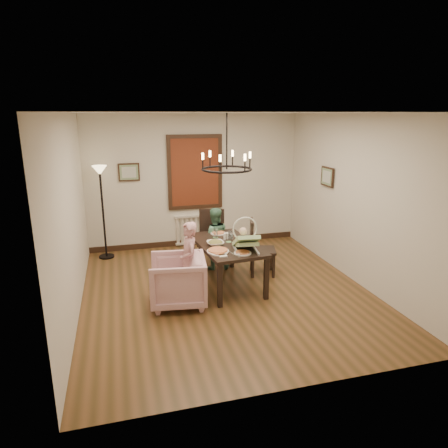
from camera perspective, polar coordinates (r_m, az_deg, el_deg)
name	(u,v)px	position (r m, az deg, el deg)	size (l,w,h in m)	color
room_shell	(220,202)	(6.48, -0.57, 3.13)	(4.51, 5.00, 2.81)	brown
dining_table	(227,248)	(6.58, 0.37, -3.46)	(1.02, 1.64, 0.73)	black
chair_far	(211,239)	(7.44, -1.87, -2.14)	(0.47, 0.47, 1.07)	black
chair_right	(263,247)	(7.11, 5.56, -3.30)	(0.45, 0.45, 1.01)	black
armchair	(178,281)	(6.06, -6.64, -8.03)	(0.81, 0.83, 0.75)	beige
elderly_woman	(189,267)	(6.17, -5.01, -6.21)	(0.37, 0.24, 1.02)	#C58B8F
seated_man	(214,244)	(7.35, -1.39, -2.82)	(0.47, 0.36, 0.96)	#497C60
baby_bouncer	(246,239)	(6.15, 3.14, -2.22)	(0.41, 0.56, 0.37)	#B0DA96
salad_bowl	(215,243)	(6.44, -1.23, -2.73)	(0.33, 0.33, 0.08)	white
pizza_platter	(218,251)	(6.15, -0.88, -3.83)	(0.34, 0.34, 0.04)	tan
drinking_glass	(231,236)	(6.73, 1.04, -1.73)	(0.06, 0.06, 0.12)	silver
window_blinds	(195,172)	(8.45, -4.16, 7.38)	(1.00, 0.03, 1.40)	maroon
radiator	(196,229)	(8.74, -4.03, -0.75)	(0.92, 0.12, 0.62)	silver
picture_back	(129,172)	(8.31, -13.43, 7.21)	(0.42, 0.03, 0.36)	black
picture_right	(327,177)	(7.75, 14.54, 6.56)	(0.42, 0.03, 0.36)	black
floor_lamp	(103,214)	(8.14, -16.88, 1.40)	(0.30, 0.30, 1.80)	black
chandelier	(227,169)	(6.28, 0.39, 7.84)	(0.80, 0.80, 0.04)	black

